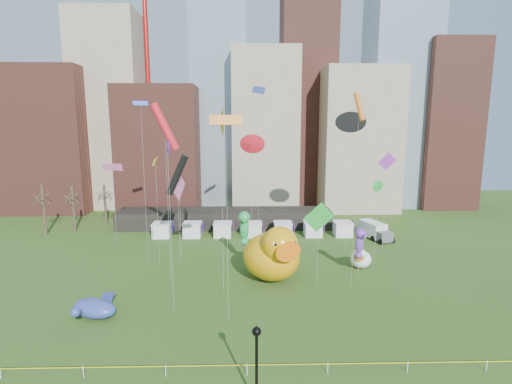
{
  "coord_description": "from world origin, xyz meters",
  "views": [
    {
      "loc": [
        0.05,
        -25.75,
        18.29
      ],
      "look_at": [
        0.9,
        10.17,
        12.0
      ],
      "focal_mm": 27.0,
      "sensor_mm": 36.0,
      "label": 1
    }
  ],
  "objects_px": {
    "small_duck": "(361,258)",
    "big_duck": "(273,254)",
    "lamppost": "(257,357)",
    "box_truck": "(374,230)",
    "seahorse_purple": "(360,241)",
    "whale_inflatable": "(96,307)",
    "seahorse_green": "(244,226)"
  },
  "relations": [
    {
      "from": "seahorse_purple",
      "to": "box_truck",
      "type": "relative_size",
      "value": 0.9
    },
    {
      "from": "seahorse_purple",
      "to": "box_truck",
      "type": "xyz_separation_m",
      "value": [
        7.04,
        15.34,
        -2.99
      ]
    },
    {
      "from": "seahorse_purple",
      "to": "box_truck",
      "type": "distance_m",
      "value": 17.14
    },
    {
      "from": "big_duck",
      "to": "small_duck",
      "type": "distance_m",
      "value": 12.29
    },
    {
      "from": "seahorse_purple",
      "to": "small_duck",
      "type": "bearing_deg",
      "value": 49.74
    },
    {
      "from": "lamppost",
      "to": "box_truck",
      "type": "bearing_deg",
      "value": 61.74
    },
    {
      "from": "seahorse_purple",
      "to": "lamppost",
      "type": "height_order",
      "value": "seahorse_purple"
    },
    {
      "from": "small_duck",
      "to": "lamppost",
      "type": "xyz_separation_m",
      "value": [
        -14.06,
        -24.49,
        2.21
      ]
    },
    {
      "from": "seahorse_green",
      "to": "seahorse_purple",
      "type": "height_order",
      "value": "seahorse_green"
    },
    {
      "from": "lamppost",
      "to": "seahorse_green",
      "type": "bearing_deg",
      "value": 92.03
    },
    {
      "from": "seahorse_green",
      "to": "big_duck",
      "type": "bearing_deg",
      "value": -59.0
    },
    {
      "from": "whale_inflatable",
      "to": "box_truck",
      "type": "distance_m",
      "value": 43.38
    },
    {
      "from": "seahorse_purple",
      "to": "lamppost",
      "type": "bearing_deg",
      "value": -138.89
    },
    {
      "from": "small_duck",
      "to": "lamppost",
      "type": "bearing_deg",
      "value": -95.33
    },
    {
      "from": "seahorse_green",
      "to": "box_truck",
      "type": "distance_m",
      "value": 24.08
    },
    {
      "from": "big_duck",
      "to": "seahorse_purple",
      "type": "xyz_separation_m",
      "value": [
        10.66,
        1.29,
        1.13
      ]
    },
    {
      "from": "whale_inflatable",
      "to": "big_duck",
      "type": "bearing_deg",
      "value": 45.88
    },
    {
      "from": "big_duck",
      "to": "lamppost",
      "type": "height_order",
      "value": "big_duck"
    },
    {
      "from": "big_duck",
      "to": "seahorse_purple",
      "type": "relative_size",
      "value": 1.68
    },
    {
      "from": "small_duck",
      "to": "big_duck",
      "type": "bearing_deg",
      "value": -138.19
    },
    {
      "from": "small_duck",
      "to": "seahorse_purple",
      "type": "height_order",
      "value": "seahorse_purple"
    },
    {
      "from": "lamppost",
      "to": "big_duck",
      "type": "bearing_deg",
      "value": 83.25
    },
    {
      "from": "seahorse_purple",
      "to": "whale_inflatable",
      "type": "xyz_separation_m",
      "value": [
        -28.37,
        -9.73,
        -3.41
      ]
    },
    {
      "from": "seahorse_purple",
      "to": "box_truck",
      "type": "bearing_deg",
      "value": 47.08
    },
    {
      "from": "lamppost",
      "to": "box_truck",
      "type": "distance_m",
      "value": 42.64
    },
    {
      "from": "seahorse_green",
      "to": "seahorse_purple",
      "type": "xyz_separation_m",
      "value": [
        14.07,
        -4.4,
        -0.84
      ]
    },
    {
      "from": "small_duck",
      "to": "lamppost",
      "type": "relative_size",
      "value": 0.71
    },
    {
      "from": "whale_inflatable",
      "to": "box_truck",
      "type": "bearing_deg",
      "value": 55.71
    },
    {
      "from": "seahorse_green",
      "to": "lamppost",
      "type": "distance_m",
      "value": 26.64
    },
    {
      "from": "small_duck",
      "to": "whale_inflatable",
      "type": "distance_m",
      "value": 31.69
    },
    {
      "from": "big_duck",
      "to": "whale_inflatable",
      "type": "bearing_deg",
      "value": -173.8
    },
    {
      "from": "big_duck",
      "to": "seahorse_green",
      "type": "height_order",
      "value": "seahorse_green"
    }
  ]
}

